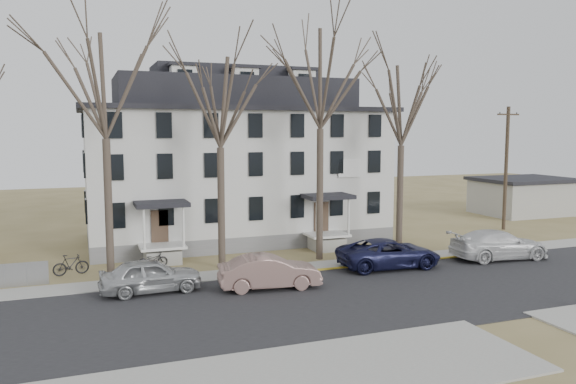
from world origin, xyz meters
name	(u,v)px	position (x,y,z in m)	size (l,w,h in m)	color
ground	(389,309)	(0.00, 0.00, 0.00)	(120.00, 120.00, 0.00)	olive
main_road	(367,296)	(0.00, 2.00, 0.00)	(120.00, 10.00, 0.04)	#27272A
far_sidewalk	(316,267)	(0.00, 8.00, 0.00)	(120.00, 2.00, 0.08)	#A09F97
yellow_curb	(401,263)	(5.00, 7.10, 0.00)	(14.00, 0.25, 0.06)	gold
boarding_house	(235,163)	(-2.00, 17.95, 5.38)	(20.80, 12.36, 12.05)	slate
distant_building	(523,196)	(26.00, 20.00, 1.68)	(8.50, 6.50, 3.35)	#A09F97
tree_far_left	(104,78)	(-11.00, 9.80, 10.34)	(8.40, 8.40, 13.72)	#473B31
tree_mid_left	(220,95)	(-5.00, 9.80, 9.60)	(7.80, 7.80, 12.74)	#473B31
tree_center	(321,72)	(1.00, 9.80, 11.08)	(9.00, 9.00, 14.70)	#473B31
tree_mid_right	(402,99)	(6.50, 9.80, 9.60)	(7.80, 7.80, 12.74)	#473B31
utility_pole_far	(506,167)	(18.50, 14.00, 4.90)	(2.00, 0.28, 9.50)	#3D3023
car_silver	(151,276)	(-9.36, 6.10, 0.81)	(1.92, 4.77, 1.62)	#ABADAE
car_tan	(269,273)	(-3.86, 4.77, 0.82)	(1.73, 4.95, 1.63)	#896861
car_navy	(389,254)	(3.76, 6.38, 0.81)	(2.69, 5.83, 1.62)	#17193C
car_white	(499,245)	(11.01, 5.94, 0.86)	(2.42, 5.96, 1.73)	silver
bicycle_left	(153,260)	(-8.69, 10.99, 0.45)	(0.59, 1.70, 0.89)	black
bicycle_right	(71,266)	(-12.97, 10.84, 0.55)	(0.52, 1.84, 1.11)	black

